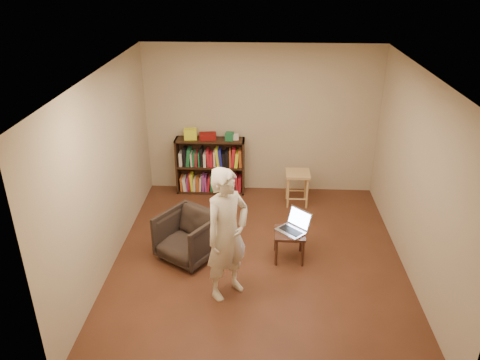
{
  "coord_description": "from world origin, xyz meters",
  "views": [
    {
      "loc": [
        0.01,
        -5.45,
        3.84
      ],
      "look_at": [
        -0.27,
        0.35,
        1.06
      ],
      "focal_mm": 35.0,
      "sensor_mm": 36.0,
      "label": 1
    }
  ],
  "objects_px": {
    "person": "(227,235)",
    "stool": "(298,179)",
    "armchair": "(188,236)",
    "side_table": "(289,236)",
    "bookshelf": "(211,169)",
    "laptop": "(294,226)"
  },
  "relations": [
    {
      "from": "bookshelf",
      "to": "person",
      "type": "relative_size",
      "value": 0.7
    },
    {
      "from": "stool",
      "to": "person",
      "type": "distance_m",
      "value": 2.65
    },
    {
      "from": "bookshelf",
      "to": "stool",
      "type": "relative_size",
      "value": 2.07
    },
    {
      "from": "stool",
      "to": "person",
      "type": "xyz_separation_m",
      "value": [
        -1.01,
        -2.42,
        0.38
      ]
    },
    {
      "from": "side_table",
      "to": "person",
      "type": "height_order",
      "value": "person"
    },
    {
      "from": "armchair",
      "to": "side_table",
      "type": "relative_size",
      "value": 1.75
    },
    {
      "from": "armchair",
      "to": "person",
      "type": "height_order",
      "value": "person"
    },
    {
      "from": "stool",
      "to": "person",
      "type": "bearing_deg",
      "value": -112.64
    },
    {
      "from": "person",
      "to": "armchair",
      "type": "bearing_deg",
      "value": 84.26
    },
    {
      "from": "armchair",
      "to": "person",
      "type": "xyz_separation_m",
      "value": [
        0.6,
        -0.74,
        0.52
      ]
    },
    {
      "from": "bookshelf",
      "to": "armchair",
      "type": "bearing_deg",
      "value": -92.66
    },
    {
      "from": "laptop",
      "to": "bookshelf",
      "type": "bearing_deg",
      "value": 168.89
    },
    {
      "from": "armchair",
      "to": "side_table",
      "type": "xyz_separation_m",
      "value": [
        1.4,
        0.04,
        0.02
      ]
    },
    {
      "from": "bookshelf",
      "to": "person",
      "type": "xyz_separation_m",
      "value": [
        0.51,
        -2.82,
        0.41
      ]
    },
    {
      "from": "bookshelf",
      "to": "person",
      "type": "distance_m",
      "value": 2.89
    },
    {
      "from": "stool",
      "to": "side_table",
      "type": "height_order",
      "value": "stool"
    },
    {
      "from": "stool",
      "to": "armchair",
      "type": "relative_size",
      "value": 0.78
    },
    {
      "from": "side_table",
      "to": "bookshelf",
      "type": "bearing_deg",
      "value": 122.72
    },
    {
      "from": "armchair",
      "to": "person",
      "type": "bearing_deg",
      "value": -18.12
    },
    {
      "from": "bookshelf",
      "to": "stool",
      "type": "height_order",
      "value": "bookshelf"
    },
    {
      "from": "bookshelf",
      "to": "side_table",
      "type": "relative_size",
      "value": 2.83
    },
    {
      "from": "person",
      "to": "stool",
      "type": "bearing_deg",
      "value": 22.6
    }
  ]
}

